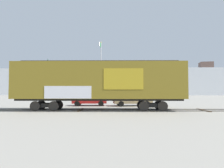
# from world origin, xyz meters

# --- Properties ---
(ground_plane) EXTENTS (260.00, 260.00, 0.00)m
(ground_plane) POSITION_xyz_m (0.00, 0.00, 0.00)
(ground_plane) COLOR gray
(track) EXTENTS (60.02, 3.47, 0.08)m
(track) POSITION_xyz_m (0.78, 0.05, 0.04)
(track) COLOR #4C4742
(track) RESTS_ON ground_plane
(freight_car) EXTENTS (15.86, 3.19, 4.75)m
(freight_car) POSITION_xyz_m (-1.08, -0.00, 2.75)
(freight_car) COLOR olive
(freight_car) RESTS_ON ground_plane
(flagpole) EXTENTS (0.30, 1.26, 9.24)m
(flagpole) POSITION_xyz_m (-1.91, 9.56, 5.54)
(flagpole) COLOR silver
(flagpole) RESTS_ON ground_plane
(hillside) EXTENTS (145.98, 37.02, 15.38)m
(hillside) POSITION_xyz_m (0.04, 71.88, 5.42)
(hillside) COLOR silver
(hillside) RESTS_ON ground_plane
(parked_car_red) EXTENTS (4.30, 2.24, 1.78)m
(parked_car_red) POSITION_xyz_m (-2.88, 5.32, 0.90)
(parked_car_red) COLOR #B21E1E
(parked_car_red) RESTS_ON ground_plane
(parked_car_tan) EXTENTS (4.84, 2.55, 1.74)m
(parked_car_tan) POSITION_xyz_m (2.44, 5.22, 0.86)
(parked_car_tan) COLOR #9E8966
(parked_car_tan) RESTS_ON ground_plane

